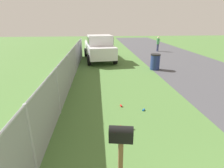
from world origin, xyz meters
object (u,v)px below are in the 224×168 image
at_px(pickup_truck, 99,47).
at_px(pedestrian, 158,43).
at_px(trash_bin, 155,62).
at_px(mailbox, 121,138).

xyz_separation_m(pickup_truck, pedestrian, (4.13, -6.40, -0.21)).
xyz_separation_m(pickup_truck, trash_bin, (-3.35, -3.70, -0.57)).
height_order(pickup_truck, pedestrian, pickup_truck).
bearing_deg(pickup_truck, mailbox, -5.96).
xyz_separation_m(mailbox, pedestrian, (16.12, -6.19, -0.13)).
relative_size(mailbox, pedestrian, 0.82).
xyz_separation_m(mailbox, pickup_truck, (12.00, 0.21, 0.08)).
height_order(pickup_truck, trash_bin, pickup_truck).
xyz_separation_m(trash_bin, pedestrian, (7.48, -2.69, 0.36)).
bearing_deg(mailbox, trash_bin, -12.67).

